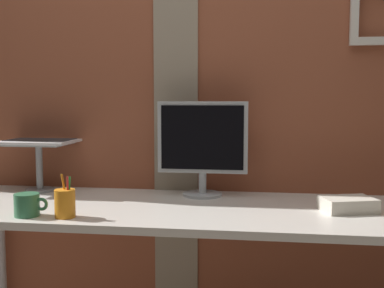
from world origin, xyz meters
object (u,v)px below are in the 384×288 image
at_px(monitor, 203,142).
at_px(coffee_mug, 27,205).
at_px(pen_cup, 65,203).
at_px(laptop, 45,131).

relative_size(monitor, coffee_mug, 3.29).
bearing_deg(pen_cup, laptop, 121.39).
relative_size(pen_cup, coffee_mug, 1.25).
height_order(monitor, pen_cup, monitor).
distance_m(laptop, coffee_mug, 0.62).
xyz_separation_m(laptop, pen_cup, (0.33, -0.54, -0.23)).
xyz_separation_m(monitor, pen_cup, (-0.46, -0.47, -0.19)).
bearing_deg(laptop, monitor, -4.98).
relative_size(laptop, coffee_mug, 2.62).
xyz_separation_m(laptop, coffee_mug, (0.18, -0.54, -0.24)).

